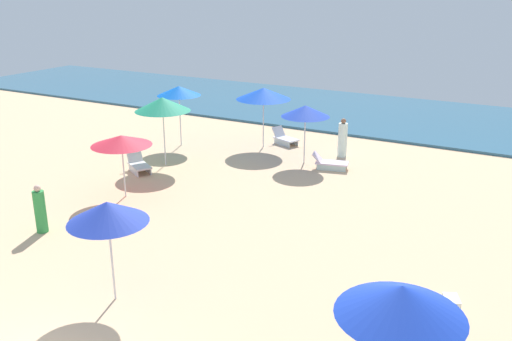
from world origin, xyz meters
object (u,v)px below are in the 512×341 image
at_px(lounge_chair_3_0, 139,165).
at_px(umbrella_4, 263,94).
at_px(umbrella_5, 305,111).
at_px(lounge_chair_5_0, 329,163).
at_px(beachgoer_0, 40,210).
at_px(umbrella_1, 107,212).
at_px(beachgoer_1, 343,139).
at_px(umbrella_2, 401,301).
at_px(umbrella_3, 162,104).
at_px(lounge_chair_4_0, 285,138).
at_px(umbrella_0, 179,91).
at_px(umbrella_6, 121,140).
at_px(cooler_box_0, 451,303).

bearing_deg(lounge_chair_3_0, umbrella_4, 4.97).
relative_size(umbrella_5, lounge_chair_5_0, 1.59).
bearing_deg(beachgoer_0, umbrella_4, -155.99).
xyz_separation_m(umbrella_1, beachgoer_1, (0.72, 13.27, -1.46)).
relative_size(umbrella_2, lounge_chair_3_0, 1.96).
relative_size(umbrella_2, umbrella_3, 1.00).
height_order(lounge_chair_5_0, beachgoer_0, beachgoer_0).
height_order(lounge_chair_4_0, lounge_chair_5_0, lounge_chair_4_0).
bearing_deg(umbrella_0, lounge_chair_4_0, 30.92).
height_order(lounge_chair_3_0, umbrella_4, umbrella_4).
bearing_deg(umbrella_6, umbrella_4, 80.10).
relative_size(lounge_chair_4_0, cooler_box_0, 2.95).
height_order(umbrella_2, umbrella_6, umbrella_2).
distance_m(lounge_chair_3_0, umbrella_5, 6.95).
height_order(umbrella_4, beachgoer_0, umbrella_4).
distance_m(lounge_chair_3_0, beachgoer_0, 5.83).
height_order(umbrella_3, lounge_chair_5_0, umbrella_3).
relative_size(umbrella_0, umbrella_2, 0.97).
relative_size(umbrella_0, umbrella_5, 1.13).
bearing_deg(beachgoer_1, umbrella_3, -106.37).
bearing_deg(lounge_chair_3_0, umbrella_3, 14.72).
bearing_deg(umbrella_6, umbrella_5, 58.81).
bearing_deg(lounge_chair_5_0, beachgoer_1, -9.19).
bearing_deg(umbrella_4, lounge_chair_3_0, -116.13).
relative_size(umbrella_1, umbrella_3, 0.89).
bearing_deg(lounge_chair_4_0, umbrella_5, -116.42).
distance_m(umbrella_0, umbrella_1, 13.03).
height_order(umbrella_0, lounge_chair_5_0, umbrella_0).
bearing_deg(umbrella_2, beachgoer_0, 166.28).
bearing_deg(lounge_chair_4_0, beachgoer_1, -79.02).
relative_size(umbrella_1, umbrella_2, 0.89).
bearing_deg(lounge_chair_4_0, lounge_chair_3_0, 173.75).
height_order(umbrella_2, lounge_chair_5_0, umbrella_2).
height_order(umbrella_0, lounge_chair_3_0, umbrella_0).
bearing_deg(umbrella_3, beachgoer_0, -84.03).
height_order(umbrella_1, lounge_chair_5_0, umbrella_1).
distance_m(lounge_chair_4_0, umbrella_6, 8.99).
distance_m(lounge_chair_4_0, beachgoer_0, 12.23).
height_order(umbrella_1, umbrella_5, umbrella_1).
distance_m(umbrella_2, beachgoer_1, 15.60).
distance_m(umbrella_6, beachgoer_1, 9.54).
bearing_deg(umbrella_4, beachgoer_1, 5.37).
bearing_deg(umbrella_0, umbrella_1, -60.86).
bearing_deg(umbrella_4, umbrella_3, -118.73).
bearing_deg(cooler_box_0, umbrella_6, -122.28).
height_order(lounge_chair_5_0, beachgoer_1, beachgoer_1).
relative_size(umbrella_0, cooler_box_0, 5.74).
bearing_deg(umbrella_1, umbrella_0, 119.14).
relative_size(lounge_chair_3_0, beachgoer_0, 0.96).
xyz_separation_m(umbrella_6, cooler_box_0, (11.30, -1.87, -1.87)).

